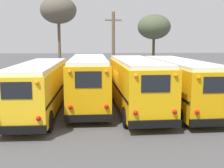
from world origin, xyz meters
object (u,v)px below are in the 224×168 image
school_bus_3 (178,82)px  utility_pole (113,46)px  school_bus_0 (40,86)px  school_bus_2 (136,83)px  bare_tree_0 (58,11)px  bare_tree_1 (154,27)px  school_bus_1 (89,80)px

school_bus_3 → utility_pole: bearing=104.6°
school_bus_3 → utility_pole: utility_pole is taller
school_bus_0 → school_bus_2: school_bus_2 is taller
school_bus_3 → bare_tree_0: (-9.39, 15.37, 6.03)m
school_bus_2 → school_bus_3: bearing=17.7°
school_bus_3 → bare_tree_1: 15.89m
school_bus_3 → bare_tree_1: bare_tree_1 is taller
school_bus_1 → utility_pole: (2.55, 12.15, 2.04)m
school_bus_1 → utility_pole: utility_pole is taller
bare_tree_1 → school_bus_0: bearing=-122.8°
school_bus_3 → school_bus_2: bearing=-162.3°
school_bus_0 → utility_pole: bearing=68.2°
school_bus_2 → utility_pole: size_ratio=1.28×
school_bus_0 → bare_tree_1: (10.47, 16.27, 4.24)m
utility_pole → school_bus_2: bearing=-88.4°
school_bus_0 → school_bus_1: 3.33m
school_bus_0 → bare_tree_0: size_ratio=1.07×
school_bus_0 → school_bus_3: size_ratio=0.91×
bare_tree_1 → school_bus_2: bearing=-105.9°
school_bus_2 → school_bus_3: school_bus_2 is taller
school_bus_2 → bare_tree_0: bare_tree_0 is taller
bare_tree_0 → bare_tree_1: size_ratio=1.26×
school_bus_2 → bare_tree_1: bare_tree_1 is taller
school_bus_0 → bare_tree_1: size_ratio=1.36×
utility_pole → school_bus_3: bearing=-75.4°
school_bus_2 → school_bus_0: bearing=-179.0°
school_bus_1 → utility_pole: size_ratio=1.31×
utility_pole → bare_tree_0: 7.71m
school_bus_0 → utility_pole: 14.93m
school_bus_3 → utility_pole: 13.28m
utility_pole → school_bus_1: bearing=-101.9°
utility_pole → bare_tree_1: size_ratio=1.00×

